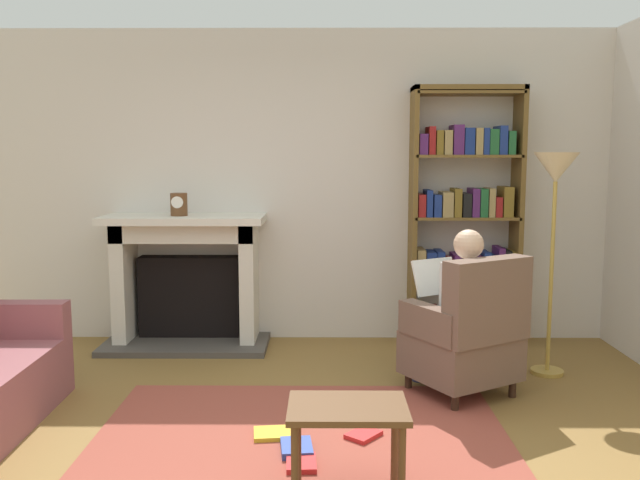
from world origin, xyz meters
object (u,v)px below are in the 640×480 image
object	(u,v)px
armchair_reading	(468,335)
mantel_clock	(179,204)
fireplace	(187,276)
seated_reader	(457,303)
side_table	(348,421)
bookshelf	(465,223)
floor_lamp	(555,188)

from	to	relation	value
armchair_reading	mantel_clock	bearing A→B (deg)	-58.84
fireplace	seated_reader	bearing A→B (deg)	-29.01
fireplace	side_table	xyz separation A→B (m)	(1.29, -2.64, -0.20)
seated_reader	bookshelf	bearing A→B (deg)	-134.66
side_table	floor_lamp	bearing A→B (deg)	50.00
side_table	floor_lamp	size ratio (longest dim) A/B	0.34
side_table	bookshelf	bearing A→B (deg)	67.90
bookshelf	side_table	world-z (taller)	bookshelf
armchair_reading	seated_reader	size ratio (longest dim) A/B	0.85
seated_reader	side_table	distance (m)	1.70
armchair_reading	fireplace	bearing A→B (deg)	-61.23
fireplace	seated_reader	xyz separation A→B (m)	(2.09, -1.16, 0.03)
armchair_reading	floor_lamp	world-z (taller)	floor_lamp
fireplace	armchair_reading	world-z (taller)	fireplace
bookshelf	seated_reader	distance (m)	1.30
bookshelf	side_table	distance (m)	2.97
bookshelf	side_table	bearing A→B (deg)	-112.10
mantel_clock	bookshelf	xyz separation A→B (m)	(2.41, 0.14, -0.16)
mantel_clock	side_table	xyz separation A→B (m)	(1.33, -2.54, -0.83)
mantel_clock	floor_lamp	xyz separation A→B (m)	(2.89, -0.68, 0.17)
floor_lamp	side_table	bearing A→B (deg)	-130.00
floor_lamp	armchair_reading	bearing A→B (deg)	-146.07
bookshelf	armchair_reading	distance (m)	1.46
armchair_reading	seated_reader	xyz separation A→B (m)	(-0.06, 0.10, 0.20)
fireplace	bookshelf	xyz separation A→B (m)	(2.38, 0.04, 0.46)
mantel_clock	side_table	bearing A→B (deg)	-62.48
armchair_reading	floor_lamp	xyz separation A→B (m)	(0.71, 0.48, 0.97)
side_table	floor_lamp	world-z (taller)	floor_lamp
fireplace	bookshelf	world-z (taller)	bookshelf
fireplace	seated_reader	distance (m)	2.39
mantel_clock	armchair_reading	bearing A→B (deg)	-27.97
fireplace	armchair_reading	xyz separation A→B (m)	(2.15, -1.26, -0.17)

